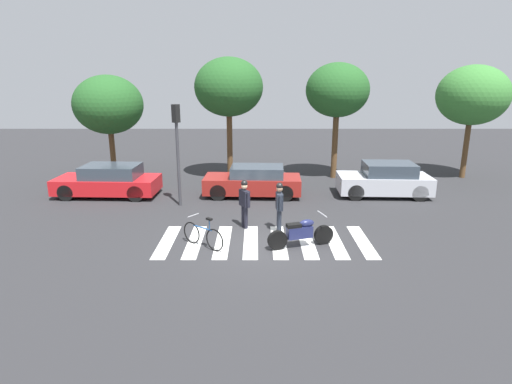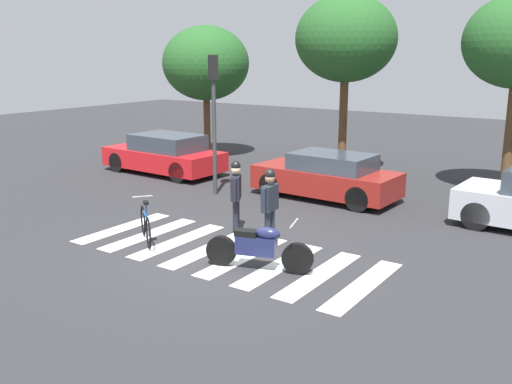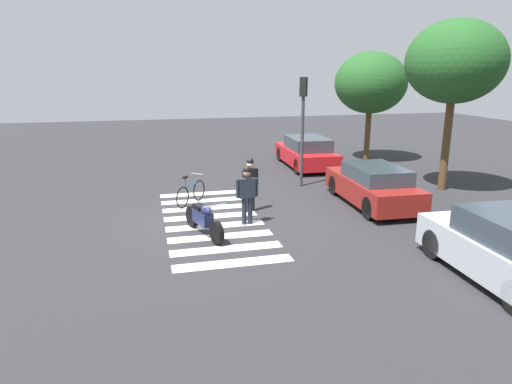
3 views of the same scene
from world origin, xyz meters
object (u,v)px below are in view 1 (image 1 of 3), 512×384
(officer_by_motorcycle, at_px, (278,204))
(car_red_convertible, at_px, (108,181))
(officer_on_foot, at_px, (244,201))
(traffic_light_pole, at_px, (176,139))
(car_silver_sedan, at_px, (384,180))
(police_motorcycle, at_px, (300,233))
(car_maroon_wagon, at_px, (252,181))
(leaning_bicycle, at_px, (202,235))

(officer_by_motorcycle, xyz_separation_m, car_red_convertible, (-7.29, 4.45, -0.32))
(officer_on_foot, height_order, traffic_light_pole, traffic_light_pole)
(car_silver_sedan, bearing_deg, police_motorcycle, -126.45)
(officer_by_motorcycle, height_order, traffic_light_pole, traffic_light_pole)
(police_motorcycle, xyz_separation_m, car_maroon_wagon, (-1.50, 5.79, 0.20))
(car_red_convertible, xyz_separation_m, car_silver_sedan, (12.19, 0.02, 0.04))
(officer_by_motorcycle, relative_size, traffic_light_pole, 0.42)
(traffic_light_pole, bearing_deg, car_maroon_wagon, 25.15)
(car_silver_sedan, xyz_separation_m, traffic_light_pole, (-8.82, -1.45, 2.05))
(leaning_bicycle, distance_m, car_maroon_wagon, 6.02)
(car_maroon_wagon, xyz_separation_m, traffic_light_pole, (-3.02, -1.42, 2.10))
(leaning_bicycle, xyz_separation_m, car_maroon_wagon, (1.53, 5.81, 0.27))
(car_maroon_wagon, height_order, traffic_light_pole, traffic_light_pole)
(police_motorcycle, xyz_separation_m, car_red_convertible, (-7.90, 5.79, 0.22))
(car_red_convertible, distance_m, car_maroon_wagon, 6.39)
(officer_by_motorcycle, height_order, car_red_convertible, officer_by_motorcycle)
(car_red_convertible, bearing_deg, leaning_bicycle, -50.10)
(police_motorcycle, bearing_deg, car_red_convertible, 143.73)
(leaning_bicycle, height_order, car_maroon_wagon, car_maroon_wagon)
(leaning_bicycle, relative_size, car_maroon_wagon, 0.32)
(officer_by_motorcycle, bearing_deg, police_motorcycle, -65.74)
(police_motorcycle, relative_size, officer_on_foot, 1.22)
(car_maroon_wagon, height_order, car_silver_sedan, car_silver_sedan)
(officer_by_motorcycle, bearing_deg, car_maroon_wagon, 101.44)
(leaning_bicycle, bearing_deg, car_maroon_wagon, 75.27)
(car_red_convertible, height_order, traffic_light_pole, traffic_light_pole)
(officer_by_motorcycle, relative_size, car_red_convertible, 0.38)
(car_maroon_wagon, distance_m, car_silver_sedan, 5.80)
(police_motorcycle, bearing_deg, leaning_bicycle, -179.52)
(car_red_convertible, bearing_deg, police_motorcycle, -36.27)
(car_red_convertible, xyz_separation_m, traffic_light_pole, (3.37, -1.42, 2.08))
(leaning_bicycle, height_order, traffic_light_pole, traffic_light_pole)
(leaning_bicycle, xyz_separation_m, officer_by_motorcycle, (2.43, 1.36, 0.60))
(traffic_light_pole, bearing_deg, car_silver_sedan, 9.32)
(police_motorcycle, bearing_deg, traffic_light_pole, 135.99)
(leaning_bicycle, relative_size, officer_on_foot, 0.79)
(police_motorcycle, height_order, traffic_light_pole, traffic_light_pole)
(officer_on_foot, bearing_deg, police_motorcycle, -43.76)
(leaning_bicycle, relative_size, traffic_light_pole, 0.33)
(police_motorcycle, xyz_separation_m, traffic_light_pole, (-4.52, 4.37, 2.31))
(police_motorcycle, bearing_deg, car_maroon_wagon, 104.57)
(officer_on_foot, bearing_deg, car_maroon_wagon, 86.01)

